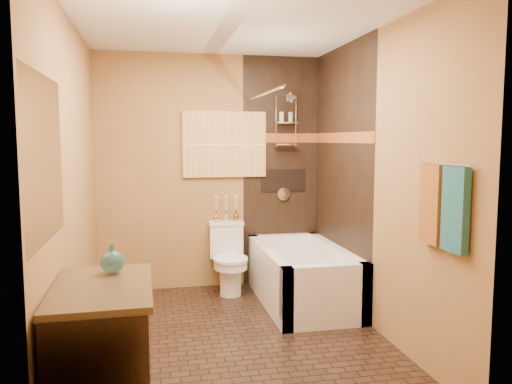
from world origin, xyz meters
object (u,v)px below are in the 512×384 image
object	(u,v)px
toilet	(229,258)
vanity	(103,352)
bathtub	(302,280)
sunset_painting	(225,144)

from	to	relation	value
toilet	vanity	size ratio (longest dim) A/B	0.81
toilet	bathtub	bearing A→B (deg)	-31.34
sunset_painting	vanity	bearing A→B (deg)	-113.35
sunset_painting	bathtub	xyz separation A→B (m)	(0.66, -0.73, -1.33)
sunset_painting	toilet	size ratio (longest dim) A/B	1.24
sunset_painting	bathtub	distance (m)	1.65
bathtub	toilet	size ratio (longest dim) A/B	2.06
sunset_painting	vanity	xyz separation A→B (m)	(-1.07, -2.48, -1.15)
sunset_painting	bathtub	size ratio (longest dim) A/B	0.60
sunset_painting	toilet	bearing A→B (deg)	-90.00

